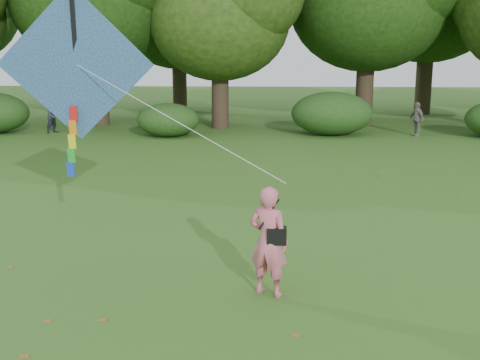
{
  "coord_description": "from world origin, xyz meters",
  "views": [
    {
      "loc": [
        0.25,
        -8.2,
        3.78
      ],
      "look_at": [
        -0.23,
        2.0,
        1.5
      ],
      "focal_mm": 45.0,
      "sensor_mm": 36.0,
      "label": 1
    }
  ],
  "objects_px": {
    "man_kite_flyer": "(269,241)",
    "flying_kite": "(76,67)",
    "bystander_left": "(54,116)",
    "bystander_right": "(417,119)"
  },
  "relations": [
    {
      "from": "bystander_right",
      "to": "flying_kite",
      "type": "bearing_deg",
      "value": -57.97
    },
    {
      "from": "bystander_right",
      "to": "flying_kite",
      "type": "distance_m",
      "value": 18.43
    },
    {
      "from": "man_kite_flyer",
      "to": "bystander_right",
      "type": "distance_m",
      "value": 18.44
    },
    {
      "from": "flying_kite",
      "to": "bystander_right",
      "type": "bearing_deg",
      "value": 57.48
    },
    {
      "from": "bystander_right",
      "to": "flying_kite",
      "type": "relative_size",
      "value": 0.28
    },
    {
      "from": "bystander_left",
      "to": "bystander_right",
      "type": "relative_size",
      "value": 1.05
    },
    {
      "from": "man_kite_flyer",
      "to": "flying_kite",
      "type": "bearing_deg",
      "value": -5.42
    },
    {
      "from": "bystander_right",
      "to": "flying_kite",
      "type": "height_order",
      "value": "flying_kite"
    },
    {
      "from": "man_kite_flyer",
      "to": "bystander_left",
      "type": "xyz_separation_m",
      "value": [
        -9.53,
        17.42,
        -0.11
      ]
    },
    {
      "from": "man_kite_flyer",
      "to": "flying_kite",
      "type": "relative_size",
      "value": 0.34
    }
  ]
}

